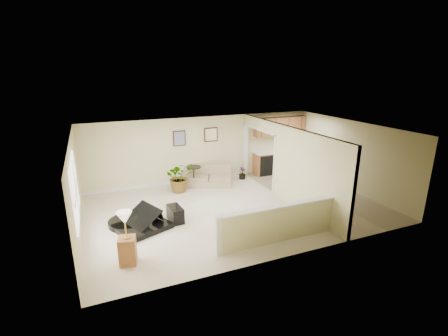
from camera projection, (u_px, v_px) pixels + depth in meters
name	position (u px, v px, depth m)	size (l,w,h in m)	color
floor	(235.00, 208.00, 10.27)	(9.00, 9.00, 0.00)	beige
back_wall	(204.00, 149.00, 12.55)	(9.00, 0.04, 2.50)	#CAC18A
front_wall	(292.00, 207.00, 7.26)	(9.00, 0.04, 2.50)	#CAC18A
left_wall	(75.00, 191.00, 8.25)	(0.04, 6.00, 2.50)	#CAC18A
right_wall	(350.00, 156.00, 11.57)	(0.04, 6.00, 2.50)	#CAC18A
ceiling	(236.00, 130.00, 9.54)	(9.00, 6.00, 0.04)	silver
kitchen_vinyl	(317.00, 194.00, 11.43)	(2.70, 6.00, 0.01)	tan
interior_partition	(282.00, 163.00, 10.80)	(0.18, 5.99, 2.50)	#CAC18A
pony_half_wall	(277.00, 223.00, 8.12)	(3.42, 0.22, 1.00)	#CAC18A
left_window	(75.00, 190.00, 7.75)	(0.05, 2.15, 1.45)	white
wall_art_left	(179.00, 138.00, 12.03)	(0.48, 0.04, 0.58)	#311C11
wall_mirror	(211.00, 135.00, 12.48)	(0.55, 0.04, 0.55)	#311C11
kitchen_cabinets	(278.00, 152.00, 13.61)	(2.36, 0.65, 2.33)	brown
piano	(139.00, 210.00, 8.89)	(1.87, 1.84, 1.25)	black
piano_bench	(175.00, 214.00, 9.33)	(0.33, 0.66, 0.44)	black
loveseat	(209.00, 175.00, 12.30)	(1.99, 1.53, 0.94)	tan
accent_table	(194.00, 174.00, 11.97)	(0.54, 0.54, 0.79)	black
palm_plant	(180.00, 177.00, 11.52)	(1.00, 0.87, 1.10)	black
small_plant	(242.00, 174.00, 12.93)	(0.35, 0.35, 0.48)	black
lamp_stand	(127.00, 242.00, 7.20)	(0.45, 0.45, 1.26)	brown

